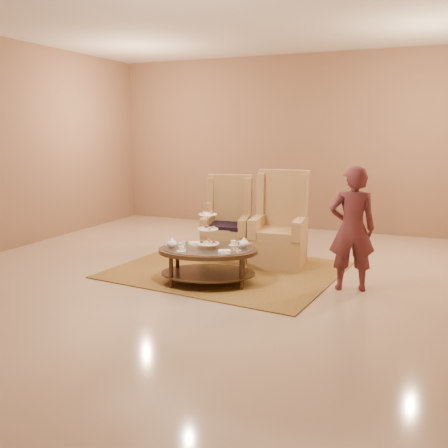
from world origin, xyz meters
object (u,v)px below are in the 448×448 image
at_px(tea_table, 208,255).
at_px(armchair_right, 280,234).
at_px(person, 352,229).
at_px(armchair_left, 228,230).

bearing_deg(tea_table, armchair_right, 48.06).
height_order(tea_table, person, person).
height_order(armchair_left, armchair_right, armchair_right).
distance_m(armchair_left, armchair_right, 0.89).
xyz_separation_m(armchair_left, armchair_right, (0.88, -0.07, 0.03)).
bearing_deg(armchair_right, person, -41.09).
relative_size(tea_table, person, 0.96).
xyz_separation_m(armchair_left, person, (2.07, -0.91, 0.35)).
relative_size(tea_table, armchair_right, 1.07).
xyz_separation_m(tea_table, armchair_right, (0.58, 1.33, 0.08)).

